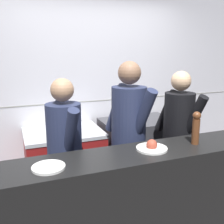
{
  "coord_description": "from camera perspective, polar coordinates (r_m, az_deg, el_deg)",
  "views": [
    {
      "loc": [
        -1.04,
        -1.97,
        1.83
      ],
      "look_at": [
        0.01,
        0.73,
        1.15
      ],
      "focal_mm": 42.0,
      "sensor_mm": 36.0,
      "label": 1
    }
  ],
  "objects": [
    {
      "name": "chef_sous",
      "position": [
        2.72,
        3.6,
        -5.35
      ],
      "size": [
        0.43,
        0.76,
        1.73
      ],
      "rotation": [
        0.0,
        0.0,
        0.25
      ],
      "color": "black",
      "rests_on": "ground_plane"
    },
    {
      "name": "chef_head_cook",
      "position": [
        2.54,
        -10.21,
        -8.79
      ],
      "size": [
        0.36,
        0.7,
        1.6
      ],
      "rotation": [
        0.0,
        0.0,
        0.1
      ],
      "color": "black",
      "rests_on": "ground_plane"
    },
    {
      "name": "chef_line",
      "position": [
        3.04,
        14.12,
        -4.95
      ],
      "size": [
        0.39,
        0.71,
        1.62
      ],
      "rotation": [
        0.0,
        0.0,
        0.22
      ],
      "color": "black",
      "rests_on": "ground_plane"
    },
    {
      "name": "oven_range",
      "position": [
        3.38,
        -10.29,
        -11.22
      ],
      "size": [
        0.92,
        0.71,
        0.88
      ],
      "color": "maroon",
      "rests_on": "ground_plane"
    },
    {
      "name": "plated_dish_main",
      "position": [
        1.95,
        -13.64,
        -11.61
      ],
      "size": [
        0.24,
        0.24,
        0.02
      ],
      "color": "white",
      "rests_on": "pass_counter"
    },
    {
      "name": "prep_counter",
      "position": [
        3.68,
        5.64,
        -8.73
      ],
      "size": [
        0.97,
        0.65,
        0.92
      ],
      "color": "#38383D",
      "rests_on": "ground_plane"
    },
    {
      "name": "plated_dish_appetiser",
      "position": [
        2.25,
        8.64,
        -7.56
      ],
      "size": [
        0.26,
        0.26,
        0.09
      ],
      "color": "white",
      "rests_on": "pass_counter"
    },
    {
      "name": "wall_back_tiled",
      "position": [
        3.63,
        -4.43,
        4.8
      ],
      "size": [
        8.0,
        0.06,
        2.6
      ],
      "color": "silver",
      "rests_on": "ground_plane"
    },
    {
      "name": "pass_counter",
      "position": [
        2.48,
        8.6,
        -19.27
      ],
      "size": [
        2.64,
        0.45,
        1.02
      ],
      "color": "black",
      "rests_on": "ground_plane"
    },
    {
      "name": "pepper_mill",
      "position": [
        2.43,
        17.81,
        -3.16
      ],
      "size": [
        0.07,
        0.07,
        0.3
      ],
      "color": "brown",
      "rests_on": "pass_counter"
    },
    {
      "name": "stock_pot",
      "position": [
        3.18,
        -11.79,
        -2.49
      ],
      "size": [
        0.26,
        0.26,
        0.19
      ],
      "color": "beige",
      "rests_on": "oven_range"
    }
  ]
}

